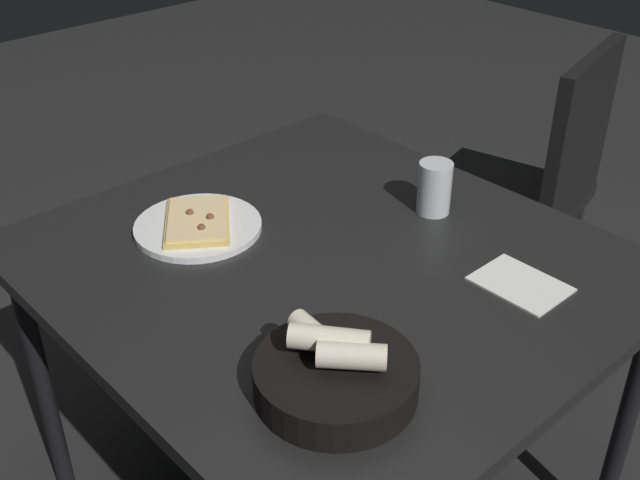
{
  "coord_description": "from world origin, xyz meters",
  "views": [
    {
      "loc": [
        -0.91,
        0.85,
        1.52
      ],
      "look_at": [
        0.03,
        -0.02,
        0.72
      ],
      "focal_mm": 43.68,
      "sensor_mm": 36.0,
      "label": 1
    }
  ],
  "objects_px": {
    "chair_far": "(530,180)",
    "dining_table": "(326,282)",
    "pizza_plate": "(198,225)",
    "beer_glass": "(434,191)",
    "bread_basket": "(335,373)"
  },
  "relations": [
    {
      "from": "dining_table",
      "to": "chair_far",
      "type": "bearing_deg",
      "value": -82.01
    },
    {
      "from": "pizza_plate",
      "to": "chair_far",
      "type": "bearing_deg",
      "value": -96.94
    },
    {
      "from": "bread_basket",
      "to": "beer_glass",
      "type": "relative_size",
      "value": 2.22
    },
    {
      "from": "dining_table",
      "to": "chair_far",
      "type": "xyz_separation_m",
      "value": [
        0.13,
        -0.9,
        -0.14
      ]
    },
    {
      "from": "chair_far",
      "to": "dining_table",
      "type": "bearing_deg",
      "value": 97.99
    },
    {
      "from": "dining_table",
      "to": "bread_basket",
      "type": "distance_m",
      "value": 0.38
    },
    {
      "from": "dining_table",
      "to": "beer_glass",
      "type": "xyz_separation_m",
      "value": [
        -0.02,
        -0.29,
        0.11
      ]
    },
    {
      "from": "dining_table",
      "to": "chair_far",
      "type": "distance_m",
      "value": 0.92
    },
    {
      "from": "bread_basket",
      "to": "dining_table",
      "type": "bearing_deg",
      "value": -40.75
    },
    {
      "from": "chair_far",
      "to": "pizza_plate",
      "type": "bearing_deg",
      "value": 83.06
    },
    {
      "from": "dining_table",
      "to": "beer_glass",
      "type": "distance_m",
      "value": 0.31
    },
    {
      "from": "dining_table",
      "to": "pizza_plate",
      "type": "bearing_deg",
      "value": 25.72
    },
    {
      "from": "bread_basket",
      "to": "chair_far",
      "type": "distance_m",
      "value": 1.24
    },
    {
      "from": "pizza_plate",
      "to": "beer_glass",
      "type": "relative_size",
      "value": 2.3
    },
    {
      "from": "dining_table",
      "to": "pizza_plate",
      "type": "height_order",
      "value": "pizza_plate"
    }
  ]
}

